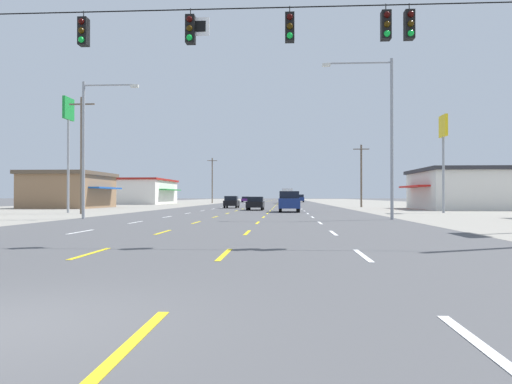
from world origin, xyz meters
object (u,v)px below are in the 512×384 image
object	(u,v)px
suv_inner_right_nearest	(289,201)
pole_sign_left_row_1	(68,126)
box_truck_inner_right_far	(287,195)
sedan_far_left_farther	(245,199)
hatchback_inner_left_mid	(232,202)
pole_sign_right_row_1	(443,139)
suv_far_right_farthest	(300,198)
suv_inner_right_midfar	(286,199)
streetlight_right_row_0	(385,126)
streetlight_left_row_0	(89,139)
sedan_center_turn_near	(255,203)

from	to	relation	value
suv_inner_right_nearest	pole_sign_left_row_1	distance (m)	21.51
suv_inner_right_nearest	box_truck_inner_right_far	distance (m)	62.32
sedan_far_left_farther	hatchback_inner_left_mid	bearing A→B (deg)	-86.94
suv_inner_right_nearest	pole_sign_right_row_1	xyz separation A→B (m)	(13.86, -1.86, 5.61)
suv_far_right_farthest	pole_sign_right_row_1	bearing A→B (deg)	-82.59
suv_far_right_farthest	pole_sign_right_row_1	distance (m)	81.25
suv_inner_right_nearest	sedan_far_left_farther	xyz separation A→B (m)	(-10.58, 77.50, -0.27)
hatchback_inner_left_mid	sedan_far_left_farther	bearing A→B (deg)	93.06
suv_far_right_farthest	pole_sign_left_row_1	distance (m)	85.62
suv_inner_right_midfar	streetlight_right_row_0	world-z (taller)	streetlight_right_row_0
hatchback_inner_left_mid	box_truck_inner_right_far	size ratio (longest dim) A/B	0.54
suv_inner_right_nearest	hatchback_inner_left_mid	world-z (taller)	suv_inner_right_nearest
pole_sign_left_row_1	streetlight_right_row_0	world-z (taller)	pole_sign_left_row_1
suv_inner_right_nearest	streetlight_right_row_0	bearing A→B (deg)	-68.00
box_truck_inner_right_far	sedan_far_left_farther	size ratio (longest dim) A/B	1.60
suv_inner_right_midfar	pole_sign_left_row_1	distance (m)	54.39
suv_far_right_farthest	suv_inner_right_midfar	bearing A→B (deg)	-96.58
pole_sign_left_row_1	hatchback_inner_left_mid	bearing A→B (deg)	55.98
streetlight_left_row_0	streetlight_right_row_0	distance (m)	19.47
hatchback_inner_left_mid	sedan_far_left_farther	xyz separation A→B (m)	(-3.32, 62.06, -0.03)
pole_sign_left_row_1	suv_inner_right_midfar	bearing A→B (deg)	68.47
suv_far_right_farthest	pole_sign_left_row_1	size ratio (longest dim) A/B	0.47
streetlight_left_row_0	box_truck_inner_right_far	bearing A→B (deg)	80.07
hatchback_inner_left_mid	suv_far_right_farthest	world-z (taller)	suv_far_right_farthest
sedan_center_turn_near	pole_sign_left_row_1	size ratio (longest dim) A/B	0.43
box_truck_inner_right_far	streetlight_left_row_0	xyz separation A→B (m)	(-13.51, -77.20, 3.47)
suv_inner_right_midfar	box_truck_inner_right_far	xyz separation A→B (m)	(0.34, 15.66, 0.81)
streetlight_right_row_0	sedan_far_left_farther	bearing A→B (deg)	100.18
box_truck_inner_right_far	pole_sign_left_row_1	bearing A→B (deg)	-107.00
sedan_center_turn_near	sedan_far_left_farther	xyz separation A→B (m)	(-6.96, 71.28, 0.00)
sedan_center_turn_near	pole_sign_left_row_1	world-z (taller)	pole_sign_left_row_1
sedan_center_turn_near	streetlight_left_row_0	bearing A→B (deg)	-114.97
suv_far_right_farthest	streetlight_left_row_0	size ratio (longest dim) A/B	0.53
box_truck_inner_right_far	pole_sign_left_row_1	xyz separation A→B (m)	(-20.14, -65.85, 6.07)
sedan_center_turn_near	streetlight_right_row_0	size ratio (longest dim) A/B	0.43
suv_inner_right_nearest	suv_inner_right_midfar	size ratio (longest dim) A/B	1.00
hatchback_inner_left_mid	box_truck_inner_right_far	world-z (taller)	box_truck_inner_right_far
suv_inner_right_nearest	hatchback_inner_left_mid	distance (m)	17.07
streetlight_left_row_0	pole_sign_left_row_1	bearing A→B (deg)	120.26
pole_sign_right_row_1	suv_inner_right_midfar	bearing A→B (deg)	106.23
sedan_center_turn_near	pole_sign_left_row_1	distance (m)	20.42
suv_inner_right_nearest	suv_far_right_farthest	bearing A→B (deg)	87.52
hatchback_inner_left_mid	suv_far_right_farthest	bearing A→B (deg)	80.40
suv_inner_right_midfar	suv_far_right_farthest	xyz separation A→B (m)	(3.68, 31.86, 0.00)
suv_inner_right_nearest	box_truck_inner_right_far	bearing A→B (deg)	89.94
suv_inner_right_midfar	streetlight_right_row_0	distance (m)	62.07
hatchback_inner_left_mid	box_truck_inner_right_far	distance (m)	47.45
sedan_far_left_farther	suv_far_right_farthest	size ratio (longest dim) A/B	0.92
suv_inner_right_nearest	streetlight_left_row_0	size ratio (longest dim) A/B	0.53
box_truck_inner_right_far	streetlight_left_row_0	size ratio (longest dim) A/B	0.79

